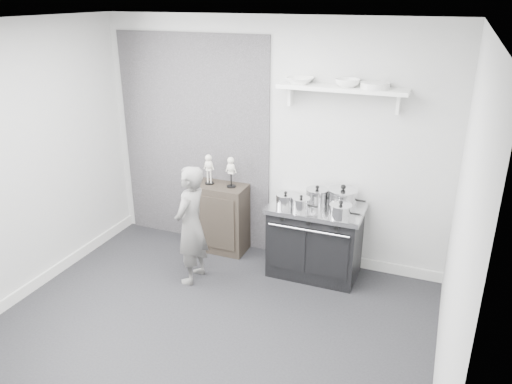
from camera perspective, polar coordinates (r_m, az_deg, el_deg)
ground at (r=4.73m, az=-6.43°, el=-16.19°), size 4.00×4.00×0.00m
room_shell at (r=4.11m, az=-7.53°, el=3.71°), size 4.02×3.62×2.71m
wall_shelf at (r=5.11m, az=9.78°, el=11.46°), size 1.30×0.26×0.24m
stove at (r=5.48m, az=6.75°, el=-5.47°), size 1.00×0.62×0.80m
side_cabinet at (r=5.96m, az=-4.08°, el=-2.91°), size 0.64×0.37×0.83m
child at (r=5.25m, az=-7.45°, el=-3.79°), size 0.32×0.48×1.29m
pot_front_left at (r=5.27m, az=3.39°, el=-0.91°), size 0.29×0.20×0.16m
pot_back_left at (r=5.38m, az=6.98°, el=-0.42°), size 0.33×0.24×0.20m
pot_back_right at (r=5.33m, az=9.87°, el=-0.62°), size 0.40×0.31×0.24m
pot_front_right at (r=5.06m, az=9.63°, el=-2.15°), size 0.31×0.23×0.18m
pot_front_center at (r=5.18m, az=5.18°, el=-1.36°), size 0.28×0.19×0.17m
skeleton_full at (r=5.78m, az=-5.41°, el=2.86°), size 0.11×0.07×0.41m
skeleton_torso at (r=5.67m, az=-2.88°, el=2.54°), size 0.12×0.07×0.41m
bowl_large at (r=5.20m, az=5.07°, el=12.59°), size 0.27×0.27×0.07m
bowl_small at (r=5.09m, az=10.42°, el=12.16°), size 0.25×0.25×0.08m
plate_stack at (r=5.04m, az=13.44°, el=11.75°), size 0.28×0.28×0.06m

